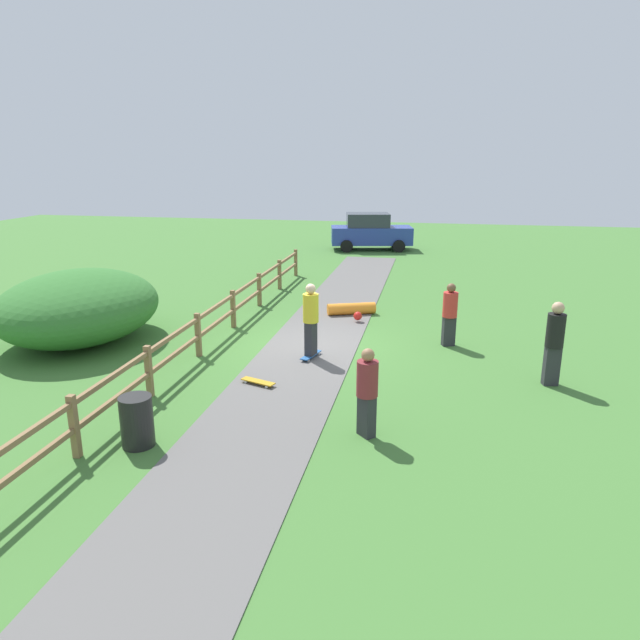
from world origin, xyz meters
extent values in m
plane|color=#427533|center=(0.00, 0.00, 0.00)|extent=(60.00, 60.00, 0.00)
cube|color=#605E5B|center=(0.00, 0.00, 0.01)|extent=(2.40, 28.00, 0.02)
cube|color=olive|center=(-2.60, -6.43, 0.55)|extent=(0.12, 0.12, 1.10)
cube|color=olive|center=(-2.60, -3.86, 0.55)|extent=(0.12, 0.12, 1.10)
cube|color=olive|center=(-2.60, -1.29, 0.55)|extent=(0.12, 0.12, 1.10)
cube|color=olive|center=(-2.60, 1.29, 0.55)|extent=(0.12, 0.12, 1.10)
cube|color=olive|center=(-2.60, 3.86, 0.55)|extent=(0.12, 0.12, 1.10)
cube|color=olive|center=(-2.60, 6.43, 0.55)|extent=(0.12, 0.12, 1.10)
cube|color=olive|center=(-2.60, 9.00, 0.55)|extent=(0.12, 0.12, 1.10)
cube|color=olive|center=(-2.60, 0.00, 0.50)|extent=(0.08, 18.00, 0.09)
cube|color=olive|center=(-2.60, 0.00, 0.95)|extent=(0.08, 18.00, 0.09)
ellipsoid|color=#33702D|center=(-6.17, -0.75, 0.95)|extent=(3.94, 4.72, 1.91)
cylinder|color=black|center=(-1.80, -5.86, 0.45)|extent=(0.56, 0.56, 0.90)
cube|color=#265999|center=(0.18, -0.93, 0.09)|extent=(0.39, 0.82, 0.02)
cylinder|color=silver|center=(0.18, -0.64, 0.05)|extent=(0.04, 0.07, 0.06)
cylinder|color=silver|center=(0.32, -0.68, 0.05)|extent=(0.04, 0.07, 0.06)
cylinder|color=silver|center=(0.04, -1.18, 0.05)|extent=(0.04, 0.07, 0.06)
cylinder|color=silver|center=(0.18, -1.22, 0.05)|extent=(0.04, 0.07, 0.06)
cube|color=#2D2D33|center=(0.18, -0.93, 0.52)|extent=(0.27, 0.36, 0.83)
cylinder|color=yellow|center=(0.18, -0.93, 1.28)|extent=(0.46, 0.46, 0.69)
sphere|color=beige|center=(0.18, -0.93, 1.76)|extent=(0.25, 0.25, 0.25)
cylinder|color=orange|center=(0.57, 3.30, 0.20)|extent=(1.54, 0.87, 0.36)
sphere|color=red|center=(0.88, 2.48, 0.20)|extent=(0.26, 0.26, 0.26)
cube|color=#BF8C19|center=(-0.59, -2.85, 0.09)|extent=(0.82, 0.46, 0.02)
cylinder|color=silver|center=(-0.30, -2.88, 0.05)|extent=(0.07, 0.05, 0.06)
cylinder|color=silver|center=(-0.35, -3.02, 0.05)|extent=(0.07, 0.05, 0.06)
cylinder|color=silver|center=(-0.82, -2.69, 0.05)|extent=(0.07, 0.05, 0.06)
cylinder|color=silver|center=(-0.87, -2.83, 0.05)|extent=(0.07, 0.05, 0.06)
cube|color=#2D2D33|center=(5.65, -1.56, 0.44)|extent=(0.35, 0.26, 0.87)
cylinder|color=black|center=(5.65, -1.56, 1.24)|extent=(0.44, 0.44, 0.73)
sphere|color=tan|center=(5.65, -1.56, 1.73)|extent=(0.26, 0.26, 0.26)
cube|color=#2D2D33|center=(3.50, 0.78, 0.39)|extent=(0.37, 0.29, 0.78)
cylinder|color=red|center=(3.50, 0.78, 1.11)|extent=(0.48, 0.48, 0.65)
sphere|color=brown|center=(3.50, 0.78, 1.55)|extent=(0.23, 0.23, 0.23)
cube|color=#2D2D33|center=(2.01, -4.73, 0.38)|extent=(0.36, 0.37, 0.77)
cylinder|color=maroon|center=(2.01, -4.73, 1.09)|extent=(0.54, 0.54, 0.64)
sphere|color=#9E704C|center=(2.01, -4.73, 1.52)|extent=(0.23, 0.23, 0.23)
cube|color=#283D99|center=(-0.30, 16.51, 0.77)|extent=(4.46, 2.52, 0.90)
cube|color=#2D333D|center=(-0.50, 16.47, 1.57)|extent=(2.47, 1.98, 0.70)
cylinder|color=black|center=(0.84, 17.65, 0.32)|extent=(0.68, 0.37, 0.64)
cylinder|color=black|center=(1.20, 15.93, 0.32)|extent=(0.68, 0.37, 0.64)
cylinder|color=black|center=(-1.80, 17.10, 0.32)|extent=(0.68, 0.37, 0.64)
cylinder|color=black|center=(-1.44, 15.38, 0.32)|extent=(0.68, 0.37, 0.64)
camera|label=1|loc=(3.03, -14.11, 4.81)|focal=32.52mm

